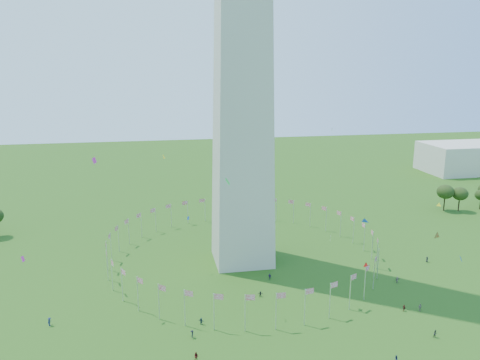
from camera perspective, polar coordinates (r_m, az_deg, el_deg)
name	(u,v)px	position (r m, az deg, el deg)	size (l,w,h in m)	color
ground	(288,356)	(103.17, 5.89, -20.51)	(600.00, 600.00, 0.00)	#204810
flag_ring	(242,246)	(144.26, 0.27, -8.07)	(80.24, 80.24, 9.00)	silver
gov_building_east_a	(469,157)	(294.81, 26.10, 2.48)	(50.00, 30.00, 16.00)	beige
crowd	(315,329)	(110.75, 9.17, -17.49)	(106.41, 77.84, 2.02)	#33184A
kites_aloft	(319,219)	(118.30, 9.59, -4.66)	(116.42, 62.99, 36.47)	blue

